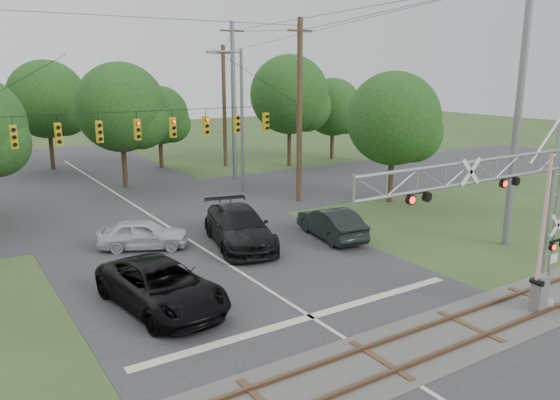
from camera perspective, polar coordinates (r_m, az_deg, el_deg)
ground at (r=15.84m, az=15.64°, el=-19.00°), size 160.00×160.00×0.00m
road_main at (r=22.87m, az=-3.45°, el=-8.02°), size 14.00×90.00×0.02m
road_cross at (r=35.22m, az=-14.68°, el=-0.73°), size 90.00×12.00×0.02m
railroad_track at (r=16.99m, az=10.44°, el=-16.17°), size 90.00×3.20×0.17m
crossing_gantry at (r=18.78m, az=22.47°, el=-1.02°), size 9.55×0.83×6.49m
traffic_signal_span at (r=30.84m, az=-11.42°, el=8.12°), size 19.34×0.36×11.50m
pickup_black at (r=20.20m, az=-12.28°, el=-8.78°), size 3.58×6.34×1.67m
car_dark at (r=26.66m, az=-4.30°, el=-2.83°), size 4.01×6.75×1.83m
sedan_silver at (r=26.93m, az=-14.09°, el=-3.47°), size 4.54×3.38×1.44m
suv_dark at (r=27.86m, az=5.37°, el=-2.41°), size 2.37×4.96×1.57m
streetlight at (r=37.86m, az=-4.25°, el=9.00°), size 2.60×0.27×9.76m
utility_poles at (r=32.80m, az=-9.83°, el=8.95°), size 27.19×27.97×13.01m
treeline at (r=42.04m, az=-19.95°, el=8.88°), size 52.30×30.71×9.71m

